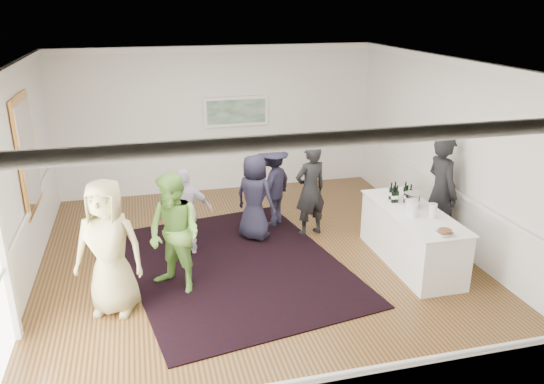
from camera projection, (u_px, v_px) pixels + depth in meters
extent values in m
plane|color=brown|center=(259.00, 268.00, 8.60)|extent=(8.00, 8.00, 0.00)
cube|color=white|center=(257.00, 66.00, 7.51)|extent=(7.00, 8.00, 0.02)
cube|color=white|center=(9.00, 193.00, 7.24)|extent=(0.02, 8.00, 3.20)
cube|color=white|center=(462.00, 158.00, 8.86)|extent=(0.02, 8.00, 3.20)
cube|color=white|center=(218.00, 120.00, 11.70)|extent=(7.00, 0.02, 3.20)
cube|color=white|center=(365.00, 317.00, 4.41)|extent=(7.00, 0.02, 3.20)
cube|color=#F09E46|center=(27.00, 154.00, 8.37)|extent=(0.04, 1.25, 1.85)
cube|color=white|center=(29.00, 154.00, 8.37)|extent=(0.01, 1.05, 1.65)
cube|color=white|center=(2.00, 253.00, 6.41)|extent=(0.10, 0.14, 2.40)
cube|color=white|center=(236.00, 111.00, 11.68)|extent=(1.44, 0.05, 0.66)
cube|color=#235F33|center=(236.00, 112.00, 11.65)|extent=(1.30, 0.01, 0.52)
cube|color=black|center=(235.00, 265.00, 8.65)|extent=(3.90, 4.72, 0.02)
cube|color=white|center=(411.00, 237.00, 8.62)|extent=(0.80, 2.20, 0.90)
cube|color=white|center=(414.00, 212.00, 8.47)|extent=(0.86, 2.26, 0.02)
imported|color=black|center=(441.00, 192.00, 9.02)|extent=(0.50, 0.75, 2.01)
imported|color=tan|center=(109.00, 247.00, 7.10)|extent=(1.08, 0.86, 1.92)
imported|color=#78BB4B|center=(175.00, 234.00, 7.67)|extent=(1.10, 1.10, 1.80)
imported|color=silver|center=(186.00, 212.00, 8.85)|extent=(0.90, 0.41, 1.51)
imported|color=#1E1D30|center=(273.00, 185.00, 10.00)|extent=(1.16, 1.15, 1.60)
imported|color=black|center=(310.00, 190.00, 9.57)|extent=(0.71, 0.56, 1.72)
imported|color=#1E1D30|center=(255.00, 197.00, 9.41)|extent=(0.90, 0.90, 1.57)
cylinder|color=#85B540|center=(414.00, 210.00, 8.20)|extent=(0.12, 0.12, 0.24)
cylinder|color=#E4436D|center=(433.00, 210.00, 8.18)|extent=(0.12, 0.12, 0.24)
cylinder|color=#6ABE43|center=(410.00, 206.00, 8.34)|extent=(0.12, 0.12, 0.24)
cylinder|color=silver|center=(412.00, 201.00, 8.58)|extent=(0.26, 0.26, 0.25)
imported|color=white|center=(445.00, 233.00, 7.59)|extent=(0.24, 0.24, 0.06)
cylinder|color=brown|center=(445.00, 231.00, 7.59)|extent=(0.19, 0.19, 0.04)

